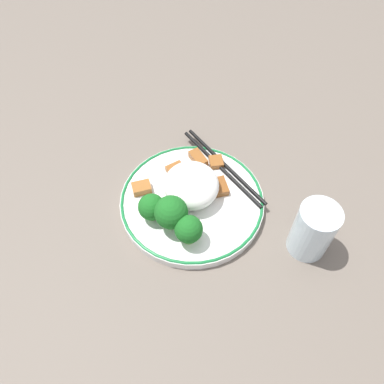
# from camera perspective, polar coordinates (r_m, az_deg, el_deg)

# --- Properties ---
(ground_plane) EXTENTS (3.00, 3.00, 0.00)m
(ground_plane) POSITION_cam_1_polar(r_m,az_deg,el_deg) (0.64, 0.00, -1.88)
(ground_plane) COLOR #665B51
(plate) EXTENTS (0.24, 0.24, 0.02)m
(plate) POSITION_cam_1_polar(r_m,az_deg,el_deg) (0.63, 0.00, -1.39)
(plate) COLOR white
(plate) RESTS_ON ground_plane
(rice_mound) EXTENTS (0.09, 0.09, 0.05)m
(rice_mound) POSITION_cam_1_polar(r_m,az_deg,el_deg) (0.61, 0.18, 1.09)
(rice_mound) COLOR white
(rice_mound) RESTS_ON plate
(broccoli_back_left) EXTENTS (0.04, 0.04, 0.05)m
(broccoli_back_left) POSITION_cam_1_polar(r_m,az_deg,el_deg) (0.59, -6.18, -2.32)
(broccoli_back_left) COLOR #72AD4C
(broccoli_back_left) RESTS_ON plate
(broccoli_back_center) EXTENTS (0.05, 0.05, 0.06)m
(broccoli_back_center) POSITION_cam_1_polar(r_m,az_deg,el_deg) (0.57, -3.20, -3.16)
(broccoli_back_center) COLOR #72AD4C
(broccoli_back_center) RESTS_ON plate
(broccoli_back_right) EXTENTS (0.04, 0.04, 0.05)m
(broccoli_back_right) POSITION_cam_1_polar(r_m,az_deg,el_deg) (0.56, -0.51, -5.76)
(broccoli_back_right) COLOR #72AD4C
(broccoli_back_right) RESTS_ON plate
(meat_near_front) EXTENTS (0.04, 0.03, 0.01)m
(meat_near_front) POSITION_cam_1_polar(r_m,az_deg,el_deg) (0.63, 4.07, 0.79)
(meat_near_front) COLOR brown
(meat_near_front) RESTS_ON plate
(meat_near_left) EXTENTS (0.03, 0.03, 0.01)m
(meat_near_left) POSITION_cam_1_polar(r_m,az_deg,el_deg) (0.63, -7.69, 0.63)
(meat_near_left) COLOR #995B28
(meat_near_left) RESTS_ON plate
(meat_near_right) EXTENTS (0.04, 0.04, 0.01)m
(meat_near_right) POSITION_cam_1_polar(r_m,az_deg,el_deg) (0.65, -2.34, 3.22)
(meat_near_right) COLOR brown
(meat_near_right) RESTS_ON plate
(meat_near_back) EXTENTS (0.04, 0.03, 0.01)m
(meat_near_back) POSITION_cam_1_polar(r_m,az_deg,el_deg) (0.67, 0.94, 5.12)
(meat_near_back) COLOR brown
(meat_near_back) RESTS_ON plate
(meat_on_rice_edge) EXTENTS (0.03, 0.02, 0.01)m
(meat_on_rice_edge) POSITION_cam_1_polar(r_m,az_deg,el_deg) (0.67, 3.69, 4.59)
(meat_on_rice_edge) COLOR brown
(meat_on_rice_edge) RESTS_ON plate
(chopsticks) EXTENTS (0.19, 0.12, 0.01)m
(chopsticks) POSITION_cam_1_polar(r_m,az_deg,el_deg) (0.66, 4.76, 3.93)
(chopsticks) COLOR black
(chopsticks) RESTS_ON plate
(drinking_glass) EXTENTS (0.06, 0.06, 0.10)m
(drinking_glass) POSITION_cam_1_polar(r_m,az_deg,el_deg) (0.58, 17.96, -5.57)
(drinking_glass) COLOR silver
(drinking_glass) RESTS_ON ground_plane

